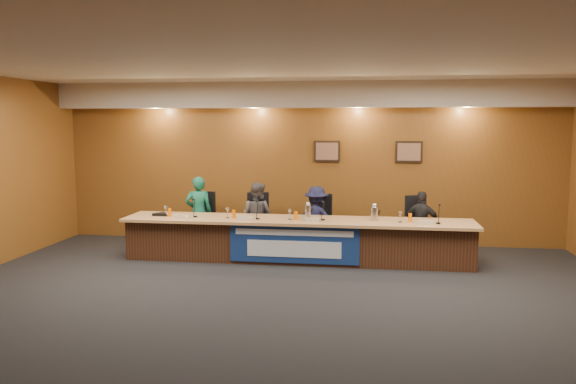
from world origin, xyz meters
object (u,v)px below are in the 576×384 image
object	(u,v)px
panelist_a	(199,213)
panelist_b	(257,217)
carafe_mid	(308,212)
speakerphone	(161,214)
panelist_c	(316,220)
panelist_d	(422,224)
carafe_right	(374,214)
office_chair_a	(200,223)
office_chair_d	(421,229)
banner	(294,244)
dais_body	(297,241)
office_chair_b	(258,224)
office_chair_c	(317,226)

from	to	relation	value
panelist_a	panelist_b	xyz separation A→B (m)	(1.14, 0.00, -0.05)
carafe_mid	speakerphone	size ratio (longest dim) A/B	0.77
panelist_c	panelist_d	xyz separation A→B (m)	(1.92, 0.00, -0.03)
panelist_b	carafe_right	world-z (taller)	panelist_b
office_chair_a	panelist_c	bearing A→B (deg)	8.87
carafe_mid	office_chair_d	bearing A→B (deg)	21.57
banner	office_chair_a	world-z (taller)	banner
banner	panelist_b	size ratio (longest dim) A/B	1.69
banner	panelist_b	distance (m)	1.41
panelist_a	speakerphone	distance (m)	0.87
dais_body	office_chair_b	distance (m)	1.16
banner	panelist_c	distance (m)	1.15
dais_body	panelist_a	world-z (taller)	panelist_a
carafe_mid	panelist_c	bearing A→B (deg)	83.02
panelist_b	office_chair_b	size ratio (longest dim) A/B	2.71
office_chair_d	panelist_c	bearing A→B (deg)	158.42
panelist_b	office_chair_d	size ratio (longest dim) A/B	2.71
panelist_a	office_chair_d	world-z (taller)	panelist_a
banner	carafe_right	bearing A→B (deg)	16.70
dais_body	panelist_a	distance (m)	2.13
office_chair_b	banner	bearing A→B (deg)	-66.29
office_chair_a	carafe_right	distance (m)	3.44
panelist_d	panelist_b	bearing A→B (deg)	14.77
banner	office_chair_a	size ratio (longest dim) A/B	4.58
banner	panelist_d	xyz separation A→B (m)	(2.20, 1.09, 0.21)
office_chair_b	panelist_d	bearing A→B (deg)	-13.58
office_chair_b	carafe_right	world-z (taller)	carafe_right
dais_body	panelist_b	bearing A→B (deg)	141.35
office_chair_b	carafe_right	size ratio (longest dim) A/B	2.04
panelist_b	office_chair_b	distance (m)	0.20
office_chair_a	carafe_mid	bearing A→B (deg)	-8.54
panelist_a	office_chair_b	size ratio (longest dim) A/B	2.92
speakerphone	panelist_d	bearing A→B (deg)	8.82
dais_body	panelist_d	size ratio (longest dim) A/B	5.06
carafe_right	speakerphone	world-z (taller)	carafe_right
panelist_b	panelist_c	world-z (taller)	panelist_b
dais_body	office_chair_d	bearing A→B (deg)	19.50
panelist_c	office_chair_a	world-z (taller)	panelist_c
panelist_b	panelist_c	size ratio (longest dim) A/B	1.05
dais_body	panelist_d	distance (m)	2.31
office_chair_b	office_chair_d	distance (m)	3.05
office_chair_a	office_chair_b	distance (m)	1.14
panelist_b	office_chair_b	xyz separation A→B (m)	(0.00, 0.10, -0.17)
office_chair_d	office_chair_c	bearing A→B (deg)	155.44
dais_body	banner	world-z (taller)	banner
panelist_b	office_chair_d	world-z (taller)	panelist_b
panelist_d	carafe_right	world-z (taller)	panelist_d
carafe_right	panelist_b	bearing A→B (deg)	162.44
speakerphone	banner	bearing A→B (deg)	-8.49
carafe_mid	carafe_right	size ratio (longest dim) A/B	1.05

